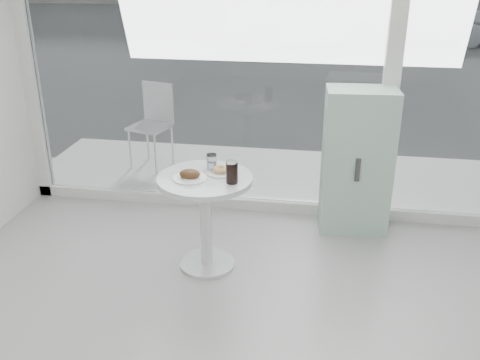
% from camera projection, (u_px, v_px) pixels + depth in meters
% --- Properties ---
extents(room_shell, '(6.00, 6.00, 6.00)m').
position_uv_depth(room_shell, '(166.00, 145.00, 1.23)').
color(room_shell, white).
rests_on(room_shell, ground).
extents(storefront, '(5.00, 0.14, 3.00)m').
position_uv_depth(storefront, '(297.00, 30.00, 4.53)').
color(storefront, silver).
rests_on(storefront, ground).
extents(main_table, '(0.72, 0.72, 0.77)m').
position_uv_depth(main_table, '(205.00, 203.00, 4.07)').
color(main_table, silver).
rests_on(main_table, ground).
extents(patio_deck, '(5.60, 1.60, 0.05)m').
position_uv_depth(patio_deck, '(288.00, 176.00, 5.93)').
color(patio_deck, silver).
rests_on(patio_deck, ground).
extents(street, '(40.00, 24.00, 0.00)m').
position_uv_depth(street, '(319.00, 31.00, 17.01)').
color(street, '#383838').
rests_on(street, ground).
extents(mint_cabinet, '(0.62, 0.44, 1.28)m').
position_uv_depth(mint_cabinet, '(357.00, 161.00, 4.65)').
color(mint_cabinet, '#82A697').
rests_on(mint_cabinet, ground).
extents(patio_chair, '(0.50, 0.50, 0.93)m').
position_uv_depth(patio_chair, '(154.00, 119.00, 6.02)').
color(patio_chair, silver).
rests_on(patio_chair, patio_deck).
extents(car_white, '(4.68, 2.97, 1.48)m').
position_uv_depth(car_white, '(302.00, 17.00, 14.19)').
color(car_white, silver).
rests_on(car_white, street).
extents(car_silver, '(4.26, 1.78, 1.37)m').
position_uv_depth(car_silver, '(420.00, 18.00, 14.37)').
color(car_silver, '#999BA0').
rests_on(car_silver, street).
extents(plate_fritter, '(0.26, 0.26, 0.07)m').
position_uv_depth(plate_fritter, '(190.00, 175.00, 3.94)').
color(plate_fritter, white).
rests_on(plate_fritter, main_table).
extents(plate_donut, '(0.22, 0.22, 0.05)m').
position_uv_depth(plate_donut, '(220.00, 171.00, 4.04)').
color(plate_donut, white).
rests_on(plate_donut, main_table).
extents(water_tumbler_a, '(0.07, 0.07, 0.12)m').
position_uv_depth(water_tumbler_a, '(211.00, 164.00, 4.10)').
color(water_tumbler_a, white).
rests_on(water_tumbler_a, main_table).
extents(water_tumbler_b, '(0.08, 0.08, 0.13)m').
position_uv_depth(water_tumbler_b, '(212.00, 163.00, 4.10)').
color(water_tumbler_b, white).
rests_on(water_tumbler_b, main_table).
extents(cola_glass, '(0.09, 0.09, 0.17)m').
position_uv_depth(cola_glass, '(232.00, 172.00, 3.86)').
color(cola_glass, white).
rests_on(cola_glass, main_table).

